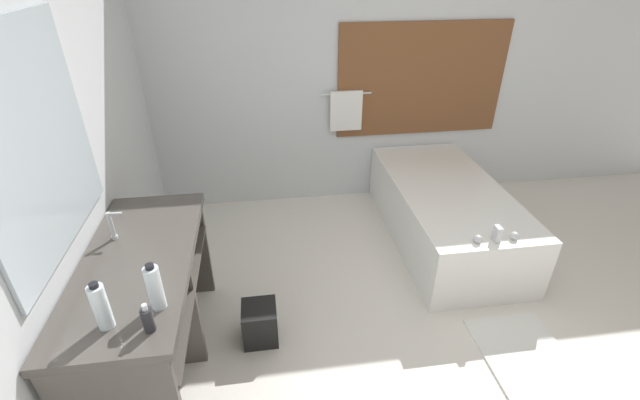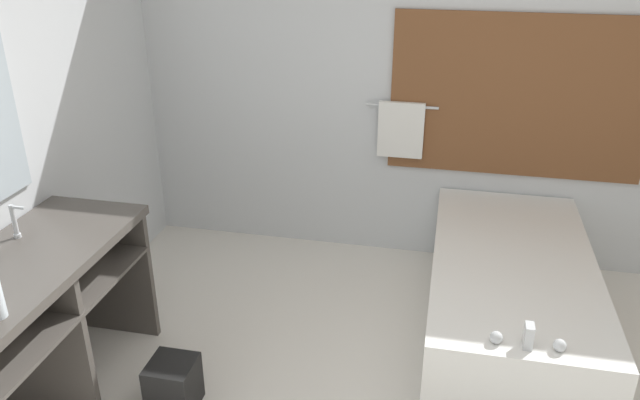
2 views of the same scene
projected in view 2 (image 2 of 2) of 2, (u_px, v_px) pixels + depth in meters
name	position (u px, v px, depth m)	size (l,w,h in m)	color
wall_back_with_blinds	(451.00, 78.00, 4.23)	(7.40, 0.13, 2.70)	silver
vanity_counter	(33.00, 304.00, 3.04)	(0.60, 1.42, 0.88)	#4C4742
sink_faucet	(15.00, 222.00, 3.11)	(0.09, 0.04, 0.18)	silver
bathtub	(509.00, 293.00, 3.72)	(0.92, 1.88, 0.67)	white
waste_bin	(173.00, 385.00, 3.23)	(0.23, 0.23, 0.28)	black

